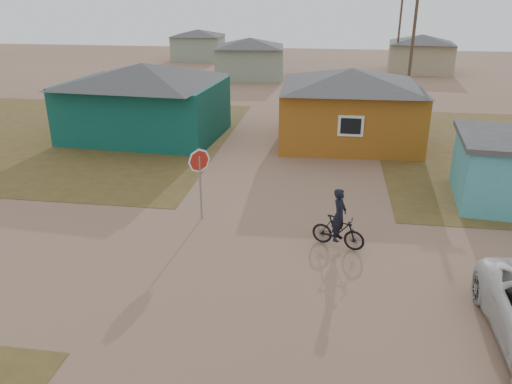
% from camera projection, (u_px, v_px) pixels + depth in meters
% --- Properties ---
extents(ground, '(120.00, 120.00, 0.00)m').
position_uv_depth(ground, '(268.00, 274.00, 14.31)').
color(ground, '#8B6650').
extents(grass_nw, '(20.00, 18.00, 0.00)m').
position_uv_depth(grass_nw, '(51.00, 134.00, 28.14)').
color(grass_nw, brown).
rests_on(grass_nw, ground).
extents(house_teal, '(8.93, 7.08, 4.00)m').
position_uv_depth(house_teal, '(145.00, 99.00, 27.07)').
color(house_teal, '#0B4037').
rests_on(house_teal, ground).
extents(house_yellow, '(7.72, 6.76, 3.90)m').
position_uv_depth(house_yellow, '(350.00, 105.00, 26.04)').
color(house_yellow, '#945616').
rests_on(house_yellow, ground).
extents(house_pale_west, '(7.04, 6.15, 3.60)m').
position_uv_depth(house_pale_west, '(250.00, 57.00, 45.59)').
color(house_pale_west, gray).
rests_on(house_pale_west, ground).
extents(house_beige_east, '(6.95, 6.05, 3.60)m').
position_uv_depth(house_beige_east, '(421.00, 53.00, 48.89)').
color(house_beige_east, gray).
rests_on(house_beige_east, ground).
extents(house_pale_north, '(6.28, 5.81, 3.40)m').
position_uv_depth(house_pale_north, '(198.00, 44.00, 57.72)').
color(house_pale_north, gray).
rests_on(house_pale_north, ground).
extents(utility_pole_near, '(1.40, 0.20, 8.00)m').
position_uv_depth(utility_pole_near, '(412.00, 48.00, 32.02)').
color(utility_pole_near, '#4E3A2E').
rests_on(utility_pole_near, ground).
extents(utility_pole_far, '(1.40, 0.20, 8.00)m').
position_uv_depth(utility_pole_far, '(399.00, 30.00, 46.55)').
color(utility_pole_far, '#4E3A2E').
rests_on(utility_pole_far, ground).
extents(stop_sign, '(0.80, 0.36, 2.60)m').
position_uv_depth(stop_sign, '(200.00, 168.00, 17.09)').
color(stop_sign, gray).
rests_on(stop_sign, ground).
extents(cyclist, '(1.79, 1.05, 1.96)m').
position_uv_depth(cyclist, '(339.00, 226.00, 15.61)').
color(cyclist, black).
rests_on(cyclist, ground).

